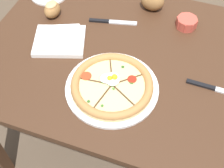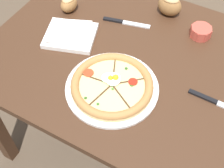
# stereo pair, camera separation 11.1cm
# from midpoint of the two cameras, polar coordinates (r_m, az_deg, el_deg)

# --- Properties ---
(ground_plane) EXTENTS (12.00, 12.00, 0.00)m
(ground_plane) POSITION_cam_midpoint_polar(r_m,az_deg,el_deg) (1.84, -0.57, -10.09)
(ground_plane) COLOR brown
(dining_table) EXTENTS (1.12, 0.87, 0.72)m
(dining_table) POSITION_cam_midpoint_polar(r_m,az_deg,el_deg) (1.33, -0.77, 2.26)
(dining_table) COLOR #422819
(dining_table) RESTS_ON ground_plane
(pizza) EXTENTS (0.34, 0.34, 0.05)m
(pizza) POSITION_cam_midpoint_polar(r_m,az_deg,el_deg) (1.12, -2.84, -0.48)
(pizza) COLOR white
(pizza) RESTS_ON dining_table
(ramekin_bowl) EXTENTS (0.09, 0.09, 0.04)m
(ramekin_bowl) POSITION_cam_midpoint_polar(r_m,az_deg,el_deg) (1.37, 11.22, 10.87)
(ramekin_bowl) COLOR #C64C3D
(ramekin_bowl) RESTS_ON dining_table
(napkin_folded) EXTENTS (0.25, 0.23, 0.04)m
(napkin_folded) POSITION_cam_midpoint_polar(r_m,az_deg,el_deg) (1.31, -12.04, 7.76)
(napkin_folded) COLOR white
(napkin_folded) RESTS_ON dining_table
(bread_piece_near) EXTENTS (0.11, 0.08, 0.10)m
(bread_piece_near) POSITION_cam_midpoint_polar(r_m,az_deg,el_deg) (1.43, 5.16, 14.99)
(bread_piece_near) COLOR olive
(bread_piece_near) RESTS_ON dining_table
(bread_piece_mid) EXTENTS (0.08, 0.09, 0.07)m
(bread_piece_mid) POSITION_cam_midpoint_polar(r_m,az_deg,el_deg) (1.42, -13.16, 13.06)
(bread_piece_mid) COLOR #A3703D
(bread_piece_mid) RESTS_ON dining_table
(knife_main) EXTENTS (0.25, 0.02, 0.01)m
(knife_main) POSITION_cam_midpoint_polar(r_m,az_deg,el_deg) (1.18, 16.62, -1.26)
(knife_main) COLOR silver
(knife_main) RESTS_ON dining_table
(knife_spare) EXTENTS (0.21, 0.07, 0.01)m
(knife_spare) POSITION_cam_midpoint_polar(r_m,az_deg,el_deg) (1.38, -2.30, 11.18)
(knife_spare) COLOR silver
(knife_spare) RESTS_ON dining_table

